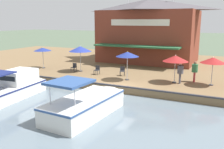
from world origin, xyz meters
The scene contains 17 objects.
ground_plane centered at (0.00, 0.00, 0.00)m, with size 220.00×220.00×0.00m, color #4C5B47.
quay_deck centered at (-11.00, 0.00, 0.30)m, with size 22.00×56.00×0.60m, color brown.
quay_edge_fender centered at (-0.10, 0.00, 0.65)m, with size 0.20×50.40×0.10m, color #2D2D33.
waterfront_restaurant centered at (-13.43, -1.70, 4.51)m, with size 9.51×11.96×8.58m.
patio_umbrella_by_entrance centered at (-3.67, 6.65, 2.63)m, with size 1.97×1.97×2.30m.
patio_umbrella_near_quay_edge centered at (-3.66, -10.42, 2.65)m, with size 1.88×1.88×2.27m.
patio_umbrella_mid_patio_right centered at (-3.92, -5.80, 2.90)m, with size 2.27×2.27×2.61m.
patio_umbrella_back_row centered at (-3.31, 3.80, 2.63)m, with size 2.09×2.09×2.32m.
patio_umbrella_mid_patio_left centered at (-2.45, -0.10, 2.86)m, with size 1.97×1.97×2.51m.
cafe_chair_beside_entrance centered at (-3.94, -1.20, 1.08)m, with size 0.56×0.56×0.85m.
cafe_chair_mid_patio centered at (-3.57, -6.36, 1.08)m, with size 0.46×0.46×0.85m.
cafe_chair_under_first_umbrella centered at (-3.36, -3.58, 1.08)m, with size 0.45×0.45×0.85m.
person_at_quay_edge centered at (-4.30, 5.25, 1.70)m, with size 0.49×0.49×1.74m.
person_near_entrance centered at (-3.18, 4.27, 1.69)m, with size 0.49×0.49×1.74m.
motorboat_far_downstream centered at (4.56, 0.33, 0.72)m, with size 6.64×2.81×2.42m.
motorboat_nearest_quay centered at (3.85, -6.57, 0.80)m, with size 6.59×2.86×2.12m.
tree_downstream_bank centered at (-18.97, -5.83, 5.86)m, with size 4.97×4.73×7.75m.
Camera 1 is at (17.15, 7.89, 5.66)m, focal length 40.00 mm.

